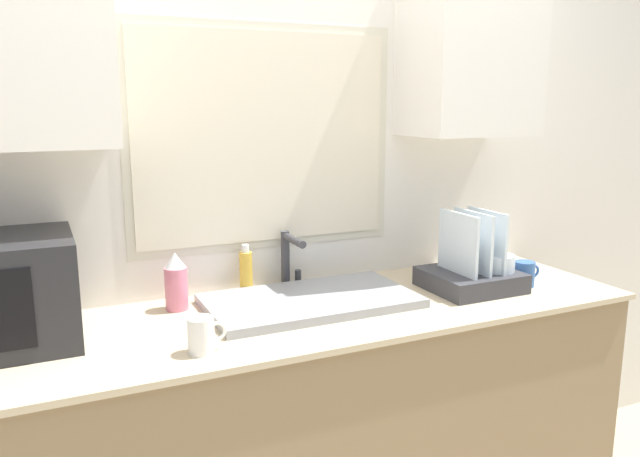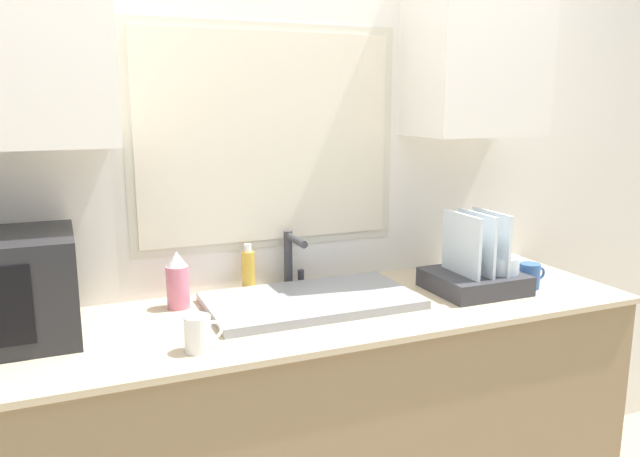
% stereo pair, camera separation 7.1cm
% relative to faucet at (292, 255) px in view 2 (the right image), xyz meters
% --- Properties ---
extents(countertop, '(2.34, 0.67, 0.94)m').
position_rel_faucet_xyz_m(countertop, '(-0.06, -0.25, -0.60)').
color(countertop, '#8C7251').
rests_on(countertop, ground_plane).
extents(wall_back, '(6.00, 0.38, 2.60)m').
position_rel_faucet_xyz_m(wall_back, '(-0.06, 0.07, 0.32)').
color(wall_back, silver).
rests_on(wall_back, ground_plane).
extents(sink_basin, '(0.70, 0.39, 0.03)m').
position_rel_faucet_xyz_m(sink_basin, '(-0.00, -0.20, -0.11)').
color(sink_basin, gray).
rests_on(sink_basin, countertop).
extents(faucet, '(0.08, 0.18, 0.21)m').
position_rel_faucet_xyz_m(faucet, '(0.00, 0.00, 0.00)').
color(faucet, '#333338').
rests_on(faucet, countertop).
extents(dish_rack, '(0.32, 0.29, 0.29)m').
position_rel_faucet_xyz_m(dish_rack, '(0.61, -0.28, -0.06)').
color(dish_rack, '#333338').
rests_on(dish_rack, countertop).
extents(spray_bottle, '(0.08, 0.08, 0.19)m').
position_rel_faucet_xyz_m(spray_bottle, '(-0.43, -0.06, -0.04)').
color(spray_bottle, '#D8728C').
rests_on(spray_bottle, countertop).
extents(soap_bottle, '(0.05, 0.05, 0.18)m').
position_rel_faucet_xyz_m(soap_bottle, '(-0.16, 0.02, -0.05)').
color(soap_bottle, gold).
rests_on(soap_bottle, countertop).
extents(mug_near_sink, '(0.11, 0.07, 0.10)m').
position_rel_faucet_xyz_m(mug_near_sink, '(-0.44, -0.45, -0.08)').
color(mug_near_sink, white).
rests_on(mug_near_sink, countertop).
extents(mug_by_rack, '(0.11, 0.08, 0.09)m').
position_rel_faucet_xyz_m(mug_by_rack, '(0.81, -0.33, -0.08)').
color(mug_by_rack, '#335999').
rests_on(mug_by_rack, countertop).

